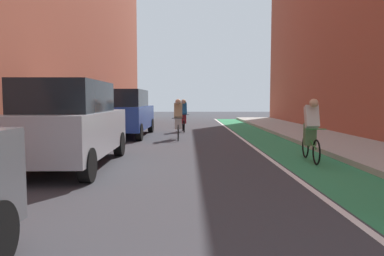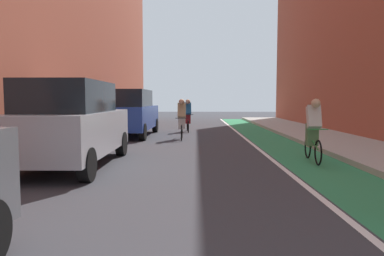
{
  "view_description": "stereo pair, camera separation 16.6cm",
  "coord_description": "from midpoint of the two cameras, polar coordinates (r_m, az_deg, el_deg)",
  "views": [
    {
      "loc": [
        -0.04,
        1.78,
        1.56
      ],
      "look_at": [
        0.04,
        9.3,
        0.96
      ],
      "focal_mm": 33.02,
      "sensor_mm": 36.0,
      "label": 1
    },
    {
      "loc": [
        0.12,
        1.78,
        1.56
      ],
      "look_at": [
        0.04,
        9.3,
        0.96
      ],
      "focal_mm": 33.02,
      "sensor_mm": 36.0,
      "label": 2
    }
  ],
  "objects": [
    {
      "name": "cyclist_far",
      "position": [
        17.19,
        -0.41,
        2.07
      ],
      "size": [
        0.48,
        1.65,
        1.58
      ],
      "color": "black",
      "rests_on": "ground"
    },
    {
      "name": "ground_plane",
      "position": [
        10.44,
        0.43,
        -4.01
      ],
      "size": [
        70.87,
        70.87,
        0.0
      ],
      "primitive_type": "plane",
      "color": "#38383D"
    },
    {
      "name": "lane_divider_stripe",
      "position": [
        12.59,
        10.13,
        -2.59
      ],
      "size": [
        0.12,
        32.21,
        0.0
      ],
      "primitive_type": "cube",
      "color": "white",
      "rests_on": "ground"
    },
    {
      "name": "sidewalk_right",
      "position": [
        13.43,
        23.15,
        -2.15
      ],
      "size": [
        2.73,
        32.21,
        0.14
      ],
      "primitive_type": "cube",
      "color": "#A8A59E",
      "rests_on": "ground"
    },
    {
      "name": "bike_lane_paint",
      "position": [
        12.77,
        14.12,
        -2.56
      ],
      "size": [
        1.6,
        32.21,
        0.0
      ],
      "primitive_type": "cube",
      "color": "#2D8451",
      "rests_on": "ground"
    },
    {
      "name": "parked_suv_silver",
      "position": [
        8.6,
        -18.34,
        0.72
      ],
      "size": [
        1.84,
        4.3,
        1.98
      ],
      "color": "#9EA0A8",
      "rests_on": "ground"
    },
    {
      "name": "parked_suv_blue",
      "position": [
        15.35,
        -9.87,
        2.5
      ],
      "size": [
        2.07,
        4.63,
        1.98
      ],
      "color": "navy",
      "rests_on": "ground"
    },
    {
      "name": "cyclist_trailing",
      "position": [
        13.89,
        -1.32,
        1.63
      ],
      "size": [
        0.48,
        1.67,
        1.59
      ],
      "color": "black",
      "rests_on": "ground"
    },
    {
      "name": "cyclist_mid",
      "position": [
        9.4,
        19.45,
        -0.29
      ],
      "size": [
        0.48,
        1.66,
        1.59
      ],
      "color": "black",
      "rests_on": "ground"
    }
  ]
}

